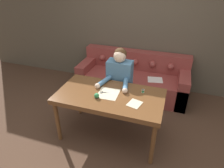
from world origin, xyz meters
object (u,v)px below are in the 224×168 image
object	(u,v)px
couch	(133,79)
pin_cushion	(97,96)
scissors	(104,93)
thread_spool	(143,91)
dining_table	(110,99)
person	(119,84)

from	to	relation	value
couch	pin_cushion	xyz separation A→B (m)	(-0.18, -1.49, 0.48)
couch	scissors	size ratio (longest dim) A/B	10.81
thread_spool	dining_table	bearing A→B (deg)	-155.52
dining_table	pin_cushion	xyz separation A→B (m)	(-0.14, -0.14, 0.11)
couch	thread_spool	xyz separation A→B (m)	(0.40, -1.16, 0.47)
couch	thread_spool	bearing A→B (deg)	-71.05
dining_table	pin_cushion	world-z (taller)	pin_cushion
person	pin_cushion	bearing A→B (deg)	-100.53
dining_table	scissors	bearing A→B (deg)	171.33
dining_table	person	size ratio (longest dim) A/B	1.21
dining_table	person	xyz separation A→B (m)	(-0.02, 0.53, -0.05)
dining_table	pin_cushion	distance (m)	0.22
couch	pin_cushion	size ratio (longest dim) A/B	30.47
thread_spool	pin_cushion	distance (m)	0.66
couch	thread_spool	world-z (taller)	couch
dining_table	thread_spool	distance (m)	0.48
scissors	thread_spool	xyz separation A→B (m)	(0.52, 0.18, 0.02)
thread_spool	couch	bearing A→B (deg)	108.95
person	scissors	world-z (taller)	person
scissors	thread_spool	size ratio (longest dim) A/B	4.48
person	dining_table	bearing A→B (deg)	-88.08
dining_table	couch	bearing A→B (deg)	88.59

